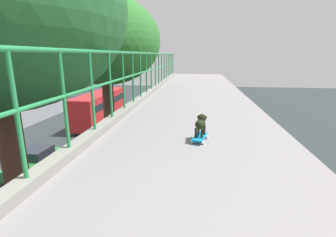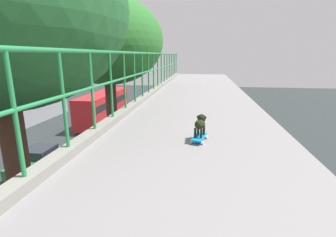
% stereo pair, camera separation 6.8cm
% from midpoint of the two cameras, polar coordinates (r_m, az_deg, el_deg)
% --- Properties ---
extents(car_red_taxi_fifth, '(1.76, 4.56, 1.53)m').
position_cam_midpoint_polar(car_red_taxi_fifth, '(14.03, -22.63, -15.33)').
color(car_red_taxi_fifth, red).
rests_on(car_red_taxi_fifth, ground).
extents(car_green_sixth, '(1.89, 4.25, 1.47)m').
position_cam_midpoint_polar(car_green_sixth, '(18.56, -27.39, -8.38)').
color(car_green_sixth, '#257136').
rests_on(car_green_sixth, ground).
extents(car_yellow_cab_seventh, '(1.95, 3.81, 1.63)m').
position_cam_midpoint_polar(car_yellow_cab_seventh, '(19.83, -12.85, -5.66)').
color(car_yellow_cab_seventh, yellow).
rests_on(car_yellow_cab_seventh, ground).
extents(city_bus, '(2.49, 10.30, 3.34)m').
position_cam_midpoint_polar(city_bus, '(28.61, -14.36, 2.86)').
color(city_bus, red).
rests_on(city_bus, ground).
extents(roadside_tree_far, '(4.48, 4.48, 9.68)m').
position_cam_midpoint_polar(roadside_tree_far, '(10.78, -13.41, 16.45)').
color(roadside_tree_far, brown).
rests_on(roadside_tree_far, ground).
extents(toy_skateboard, '(0.26, 0.45, 0.08)m').
position_cam_midpoint_polar(toy_skateboard, '(3.77, 7.72, -4.26)').
color(toy_skateboard, '#108CD9').
rests_on(toy_skateboard, overpass_deck).
extents(small_dog, '(0.20, 0.34, 0.31)m').
position_cam_midpoint_polar(small_dog, '(3.74, 7.93, -1.04)').
color(small_dog, black).
rests_on(small_dog, toy_skateboard).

